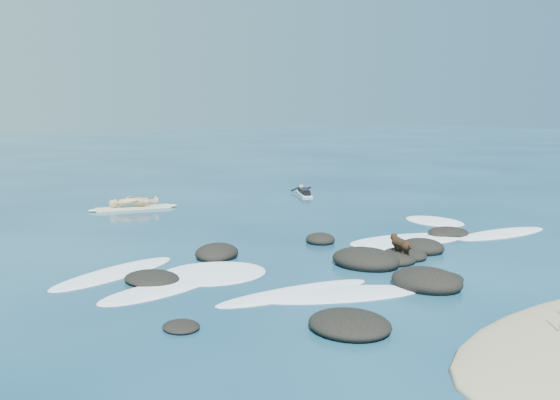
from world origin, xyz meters
TOP-DOWN VIEW (x-y plane):
  - ground at (0.00, 0.00)m, footprint 160.00×160.00m
  - reef_rocks at (-0.81, -1.94)m, footprint 13.39×7.92m
  - breaking_foam at (-0.48, -0.73)m, footprint 15.77×7.65m
  - standing_surfer_rig at (-2.62, 10.03)m, footprint 3.46×1.16m
  - paddling_surfer_rig at (5.28, 9.52)m, footprint 1.39×2.10m
  - dog at (0.35, -1.70)m, footprint 0.46×1.09m

SIDE VIEW (x-z plane):
  - ground at x=0.00m, z-range 0.00..0.00m
  - breaking_foam at x=-0.48m, z-range -0.05..0.07m
  - reef_rocks at x=-0.81m, z-range -0.18..0.41m
  - paddling_surfer_rig at x=5.28m, z-range -0.06..0.32m
  - dog at x=0.35m, z-range 0.11..0.82m
  - standing_surfer_rig at x=-2.62m, z-range -0.21..1.77m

